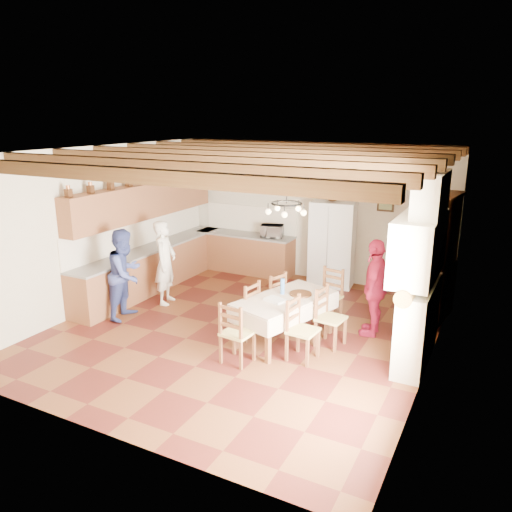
{
  "coord_description": "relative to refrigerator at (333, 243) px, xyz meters",
  "views": [
    {
      "loc": [
        3.78,
        -6.86,
        3.53
      ],
      "look_at": [
        0.1,
        0.3,
        1.25
      ],
      "focal_mm": 35.0,
      "sensor_mm": 36.0,
      "label": 1
    }
  ],
  "objects": [
    {
      "name": "floor",
      "position": [
        -0.55,
        -3.01,
        -0.92
      ],
      "size": [
        6.0,
        6.5,
        0.02
      ],
      "primitive_type": "cube",
      "color": "#511C16",
      "rests_on": "ground"
    },
    {
      "name": "ceiling",
      "position": [
        -0.55,
        -3.01,
        2.1
      ],
      "size": [
        6.0,
        6.5,
        0.02
      ],
      "primitive_type": "cube",
      "color": "white",
      "rests_on": "ground"
    },
    {
      "name": "wall_back",
      "position": [
        -0.55,
        0.25,
        0.59
      ],
      "size": [
        6.0,
        0.02,
        3.0
      ],
      "primitive_type": "cube",
      "color": "beige",
      "rests_on": "ground"
    },
    {
      "name": "wall_front",
      "position": [
        -0.55,
        -6.27,
        0.59
      ],
      "size": [
        6.0,
        0.02,
        3.0
      ],
      "primitive_type": "cube",
      "color": "beige",
      "rests_on": "ground"
    },
    {
      "name": "wall_left",
      "position": [
        -3.56,
        -3.01,
        0.59
      ],
      "size": [
        0.02,
        6.5,
        3.0
      ],
      "primitive_type": "cube",
      "color": "beige",
      "rests_on": "ground"
    },
    {
      "name": "wall_right",
      "position": [
        2.46,
        -3.01,
        0.59
      ],
      "size": [
        0.02,
        6.5,
        3.0
      ],
      "primitive_type": "cube",
      "color": "beige",
      "rests_on": "ground"
    },
    {
      "name": "ceiling_beams",
      "position": [
        -0.55,
        -3.01,
        2.0
      ],
      "size": [
        6.0,
        6.3,
        0.16
      ],
      "primitive_type": null,
      "color": "#3C2011",
      "rests_on": "ground"
    },
    {
      "name": "lower_cabinets_left",
      "position": [
        -3.25,
        -1.96,
        -0.48
      ],
      "size": [
        0.6,
        4.3,
        0.86
      ],
      "primitive_type": "cube",
      "color": "brown",
      "rests_on": "ground"
    },
    {
      "name": "lower_cabinets_back",
      "position": [
        -2.1,
        -0.06,
        -0.48
      ],
      "size": [
        2.3,
        0.6,
        0.86
      ],
      "primitive_type": "cube",
      "color": "brown",
      "rests_on": "ground"
    },
    {
      "name": "countertop_left",
      "position": [
        -3.25,
        -1.96,
        -0.03
      ],
      "size": [
        0.62,
        4.3,
        0.04
      ],
      "primitive_type": "cube",
      "color": "slate",
      "rests_on": "lower_cabinets_left"
    },
    {
      "name": "countertop_back",
      "position": [
        -2.1,
        -0.06,
        -0.03
      ],
      "size": [
        2.34,
        0.62,
        0.04
      ],
      "primitive_type": "cube",
      "color": "slate",
      "rests_on": "lower_cabinets_back"
    },
    {
      "name": "backsplash_left",
      "position": [
        -3.54,
        -1.96,
        0.29
      ],
      "size": [
        0.03,
        4.3,
        0.6
      ],
      "primitive_type": "cube",
      "color": "white",
      "rests_on": "ground"
    },
    {
      "name": "backsplash_back",
      "position": [
        -2.1,
        0.22,
        0.29
      ],
      "size": [
        2.3,
        0.03,
        0.6
      ],
      "primitive_type": "cube",
      "color": "white",
      "rests_on": "ground"
    },
    {
      "name": "upper_cabinets",
      "position": [
        -3.38,
        -1.96,
        0.94
      ],
      "size": [
        0.35,
        4.2,
        0.7
      ],
      "primitive_type": "cube",
      "color": "brown",
      "rests_on": "ground"
    },
    {
      "name": "fireplace",
      "position": [
        2.17,
        -2.81,
        0.49
      ],
      "size": [
        0.56,
        1.6,
        2.8
      ],
      "primitive_type": null,
      "color": "beige",
      "rests_on": "ground"
    },
    {
      "name": "wall_picture",
      "position": [
        1.0,
        0.22,
        0.94
      ],
      "size": [
        0.34,
        0.03,
        0.42
      ],
      "primitive_type": "cube",
      "color": "#312214",
      "rests_on": "ground"
    },
    {
      "name": "refrigerator",
      "position": [
        0.0,
        0.0,
        0.0
      ],
      "size": [
        0.98,
        0.84,
        1.81
      ],
      "primitive_type": "cube",
      "rotation": [
        0.0,
        0.0,
        0.11
      ],
      "color": "white",
      "rests_on": "floor"
    },
    {
      "name": "hutch",
      "position": [
        2.2,
        -1.04,
        0.22
      ],
      "size": [
        0.68,
        1.3,
        2.25
      ],
      "primitive_type": null,
      "rotation": [
        0.0,
        0.0,
        -0.13
      ],
      "color": "#3B1F0D",
      "rests_on": "floor"
    },
    {
      "name": "dining_table",
      "position": [
        0.24,
        -3.05,
        -0.25
      ],
      "size": [
        1.34,
        1.87,
        0.74
      ],
      "rotation": [
        0.0,
        0.0,
        -0.31
      ],
      "color": "silver",
      "rests_on": "floor"
    },
    {
      "name": "chandelier",
      "position": [
        0.24,
        -3.05,
        1.34
      ],
      "size": [
        0.47,
        0.47,
        0.03
      ],
      "primitive_type": "torus",
      "color": "black",
      "rests_on": "ground"
    },
    {
      "name": "chair_left_near",
      "position": [
        -0.42,
        -3.21,
        -0.43
      ],
      "size": [
        0.46,
        0.48,
        0.96
      ],
      "primitive_type": null,
      "rotation": [
        0.0,
        0.0,
        -1.72
      ],
      "color": "brown",
      "rests_on": "floor"
    },
    {
      "name": "chair_left_far",
      "position": [
        -0.25,
        -2.55,
        -0.43
      ],
      "size": [
        0.51,
        0.53,
        0.96
      ],
      "primitive_type": null,
      "rotation": [
        0.0,
        0.0,
        -1.9
      ],
      "color": "brown",
      "rests_on": "floor"
    },
    {
      "name": "chair_right_near",
      "position": [
        0.75,
        -3.52,
        -0.43
      ],
      "size": [
        0.44,
        0.45,
        0.96
      ],
      "primitive_type": null,
      "rotation": [
        0.0,
        0.0,
        1.48
      ],
      "color": "brown",
      "rests_on": "floor"
    },
    {
      "name": "chair_right_far",
      "position": [
        0.96,
        -2.89,
        -0.43
      ],
      "size": [
        0.45,
        0.47,
        0.96
      ],
      "primitive_type": null,
      "rotation": [
        0.0,
        0.0,
        1.44
      ],
      "color": "brown",
      "rests_on": "floor"
    },
    {
      "name": "chair_end_near",
      "position": [
        -0.08,
        -4.04,
        -0.43
      ],
      "size": [
        0.46,
        0.44,
        0.96
      ],
      "primitive_type": null,
      "rotation": [
        0.0,
        0.0,
        3.04
      ],
      "color": "brown",
      "rests_on": "floor"
    },
    {
      "name": "chair_end_far",
      "position": [
        0.61,
        -2.0,
        -0.43
      ],
      "size": [
        0.48,
        0.46,
        0.96
      ],
      "primitive_type": null,
      "rotation": [
        0.0,
        0.0,
        -0.17
      ],
      "color": "brown",
      "rests_on": "floor"
    },
    {
      "name": "person_man",
      "position": [
        -2.49,
        -2.54,
        -0.09
      ],
      "size": [
        0.54,
        0.68,
        1.63
      ],
      "primitive_type": "imported",
      "rotation": [
        0.0,
        0.0,
        1.85
      ],
      "color": "white",
      "rests_on": "floor"
    },
    {
      "name": "person_woman_blue",
      "position": [
        -2.68,
        -3.44,
        -0.09
      ],
      "size": [
        0.72,
        0.87,
        1.63
      ],
      "primitive_type": "imported",
      "rotation": [
        0.0,
        0.0,
        1.71
      ],
      "color": "#3A478F",
      "rests_on": "floor"
    },
    {
      "name": "person_woman_red",
      "position": [
        1.44,
        -2.14,
        -0.09
      ],
      "size": [
        0.45,
        0.97,
        1.63
      ],
      "primitive_type": "imported",
      "rotation": [
        0.0,
        0.0,
        -1.52
      ],
      "color": "#A7183A",
      "rests_on": "floor"
    },
    {
      "name": "microwave",
      "position": [
        -1.41,
        -0.06,
        0.13
      ],
      "size": [
        0.57,
        0.47,
        0.27
      ],
      "primitive_type": "imported",
      "rotation": [
        0.0,
        0.0,
        0.3
      ],
      "color": "silver",
      "rests_on": "countertop_back"
    },
    {
      "name": "fridge_vase",
      "position": [
        -0.05,
        0.0,
        1.05
      ],
      "size": [
        0.29,
        0.29,
        0.28
      ],
      "primitive_type": "imported",
      "rotation": [
        0.0,
        0.0,
        0.08
      ],
      "color": "#3B1F0D",
      "rests_on": "refrigerator"
    }
  ]
}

